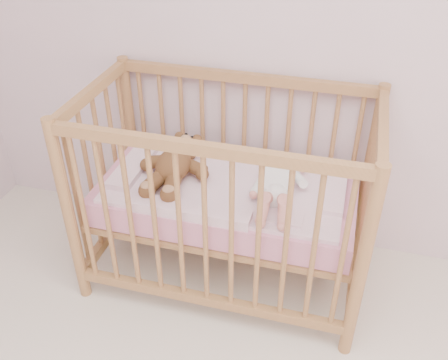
% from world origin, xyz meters
% --- Properties ---
extents(crib, '(1.36, 0.76, 1.00)m').
position_xyz_m(crib, '(-0.43, 1.60, 0.50)').
color(crib, '#B4884C').
rests_on(crib, floor).
extents(mattress, '(1.22, 0.62, 0.13)m').
position_xyz_m(mattress, '(-0.43, 1.60, 0.49)').
color(mattress, pink).
rests_on(mattress, crib).
extents(blanket, '(1.10, 0.58, 0.06)m').
position_xyz_m(blanket, '(-0.43, 1.60, 0.56)').
color(blanket, '#F4A8C3').
rests_on(blanket, mattress).
extents(baby, '(0.30, 0.56, 0.13)m').
position_xyz_m(baby, '(-0.18, 1.58, 0.64)').
color(baby, white).
rests_on(baby, blanket).
extents(teddy_bear, '(0.37, 0.52, 0.14)m').
position_xyz_m(teddy_bear, '(-0.69, 1.58, 0.65)').
color(teddy_bear, brown).
rests_on(teddy_bear, blanket).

